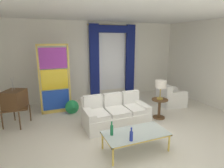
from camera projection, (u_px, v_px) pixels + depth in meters
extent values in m
plane|color=silver|center=(126.00, 130.00, 4.94)|extent=(16.00, 16.00, 0.00)
cube|color=white|center=(93.00, 61.00, 7.35)|extent=(8.00, 0.12, 3.00)
cube|color=white|center=(215.00, 64.00, 6.46)|extent=(0.12, 7.00, 3.00)
cube|color=white|center=(115.00, 13.00, 4.96)|extent=(8.00, 7.60, 0.04)
cube|color=white|center=(112.00, 59.00, 7.55)|extent=(1.10, 0.02, 2.50)
cylinder|color=gold|center=(113.00, 25.00, 7.18)|extent=(2.00, 0.04, 0.04)
cube|color=navy|center=(94.00, 60.00, 7.18)|extent=(0.36, 0.12, 2.70)
cube|color=navy|center=(130.00, 59.00, 7.74)|extent=(0.36, 0.12, 2.70)
cube|color=navy|center=(113.00, 29.00, 7.19)|extent=(1.80, 0.10, 0.28)
cube|color=white|center=(116.00, 119.00, 5.16)|extent=(1.75, 0.92, 0.38)
cube|color=white|center=(111.00, 108.00, 5.44)|extent=(1.74, 0.22, 0.78)
cube|color=white|center=(141.00, 112.00, 5.43)|extent=(0.21, 0.86, 0.56)
cube|color=white|center=(89.00, 120.00, 4.85)|extent=(0.21, 0.86, 0.56)
cube|color=white|center=(136.00, 108.00, 5.27)|extent=(0.54, 0.74, 0.12)
cube|color=white|center=(130.00, 97.00, 5.51)|extent=(0.51, 0.15, 0.40)
cube|color=white|center=(117.00, 111.00, 5.06)|extent=(0.54, 0.74, 0.12)
cube|color=white|center=(112.00, 100.00, 5.29)|extent=(0.51, 0.15, 0.40)
cube|color=white|center=(96.00, 114.00, 4.84)|extent=(0.54, 0.74, 0.12)
cube|color=white|center=(93.00, 102.00, 5.08)|extent=(0.51, 0.15, 0.40)
cube|color=silver|center=(136.00, 133.00, 3.95)|extent=(1.36, 0.69, 0.02)
cube|color=gold|center=(129.00, 127.00, 4.24)|extent=(1.36, 0.04, 0.03)
cube|color=gold|center=(144.00, 141.00, 3.66)|extent=(1.36, 0.04, 0.03)
cube|color=gold|center=(106.00, 140.00, 3.71)|extent=(0.04, 0.69, 0.03)
cube|color=gold|center=(162.00, 128.00, 4.19)|extent=(0.04, 0.69, 0.03)
cylinder|color=gold|center=(102.00, 141.00, 4.04)|extent=(0.04, 0.04, 0.38)
cylinder|color=gold|center=(153.00, 130.00, 4.50)|extent=(0.04, 0.04, 0.38)
cylinder|color=gold|center=(113.00, 157.00, 3.49)|extent=(0.04, 0.04, 0.38)
cylinder|color=gold|center=(169.00, 143.00, 3.95)|extent=(0.04, 0.04, 0.38)
cylinder|color=#196B3D|center=(112.00, 130.00, 3.82)|extent=(0.06, 0.06, 0.21)
cylinder|color=#196B3D|center=(112.00, 124.00, 3.79)|extent=(0.03, 0.03, 0.06)
sphere|color=#196B3D|center=(112.00, 122.00, 3.78)|extent=(0.04, 0.04, 0.04)
cylinder|color=navy|center=(131.00, 136.00, 3.61)|extent=(0.07, 0.07, 0.19)
cylinder|color=navy|center=(131.00, 130.00, 3.58)|extent=(0.03, 0.03, 0.06)
sphere|color=navy|center=(131.00, 128.00, 3.57)|extent=(0.04, 0.04, 0.04)
cube|color=brown|center=(16.00, 108.00, 5.11)|extent=(0.62, 0.54, 0.03)
cylinder|color=brown|center=(2.00, 121.00, 4.91)|extent=(0.04, 0.04, 0.50)
cylinder|color=brown|center=(14.00, 112.00, 5.45)|extent=(0.04, 0.04, 0.50)
cylinder|color=brown|center=(20.00, 121.00, 4.88)|extent=(0.04, 0.04, 0.50)
cylinder|color=brown|center=(30.00, 113.00, 5.42)|extent=(0.04, 0.04, 0.50)
cube|color=brown|center=(15.00, 99.00, 5.05)|extent=(0.67, 0.71, 0.48)
cube|color=black|center=(6.00, 98.00, 5.06)|extent=(0.18, 0.36, 0.30)
cylinder|color=gold|center=(5.00, 106.00, 5.02)|extent=(0.03, 0.04, 0.04)
cylinder|color=gold|center=(9.00, 104.00, 5.18)|extent=(0.03, 0.04, 0.04)
cylinder|color=silver|center=(13.00, 84.00, 4.95)|extent=(0.06, 0.12, 0.34)
cylinder|color=silver|center=(13.00, 84.00, 4.95)|extent=(0.06, 0.12, 0.34)
cube|color=white|center=(171.00, 100.00, 6.77)|extent=(0.91, 0.91, 0.40)
cube|color=white|center=(172.00, 93.00, 6.71)|extent=(0.78, 0.78, 0.10)
cube|color=white|center=(164.00, 95.00, 6.65)|extent=(0.32, 0.82, 0.80)
cube|color=white|center=(167.00, 95.00, 7.05)|extent=(0.75, 0.29, 0.58)
cube|color=white|center=(177.00, 100.00, 6.45)|extent=(0.75, 0.29, 0.58)
cube|color=gold|center=(39.00, 81.00, 5.70)|extent=(0.05, 0.05, 2.20)
cube|color=gold|center=(69.00, 78.00, 6.03)|extent=(0.05, 0.05, 2.20)
cube|color=gold|center=(52.00, 45.00, 5.62)|extent=(0.90, 0.05, 0.06)
cube|color=gold|center=(57.00, 111.00, 6.11)|extent=(0.90, 0.05, 0.10)
cube|color=#1E47B7|center=(56.00, 100.00, 6.02)|extent=(0.82, 0.02, 0.64)
cube|color=yellow|center=(55.00, 80.00, 5.87)|extent=(0.82, 0.02, 0.64)
cube|color=purple|center=(53.00, 58.00, 5.71)|extent=(0.82, 0.02, 0.64)
cylinder|color=beige|center=(72.00, 112.00, 6.10)|extent=(0.16, 0.16, 0.06)
ellipsoid|color=#2242A3|center=(72.00, 108.00, 6.07)|extent=(0.18, 0.32, 0.20)
sphere|color=#2242A3|center=(71.00, 104.00, 6.18)|extent=(0.09, 0.09, 0.09)
cone|color=gold|center=(71.00, 103.00, 6.23)|extent=(0.02, 0.04, 0.02)
cone|color=#22904C|center=(73.00, 107.00, 5.89)|extent=(0.44, 0.40, 0.50)
cylinder|color=brown|center=(160.00, 100.00, 5.56)|extent=(0.48, 0.48, 0.03)
cylinder|color=brown|center=(159.00, 109.00, 5.63)|extent=(0.08, 0.08, 0.55)
cylinder|color=brown|center=(159.00, 117.00, 5.69)|extent=(0.36, 0.36, 0.03)
cylinder|color=#B29338|center=(160.00, 98.00, 5.56)|extent=(0.18, 0.18, 0.04)
cylinder|color=#B29338|center=(160.00, 92.00, 5.51)|extent=(0.03, 0.03, 0.36)
cylinder|color=silver|center=(161.00, 84.00, 5.45)|extent=(0.32, 0.32, 0.22)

